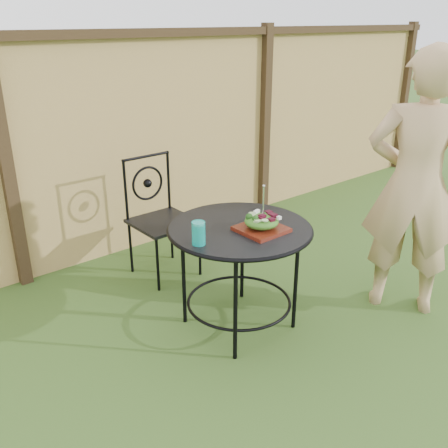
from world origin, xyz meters
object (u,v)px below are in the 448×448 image
patio_chair (159,214)px  salad_plate (261,229)px  diner (415,186)px  patio_table (240,247)px

patio_chair → salad_plate: bearing=-89.0°
diner → salad_plate: size_ratio=6.71×
patio_table → diner: bearing=-26.8°
patio_chair → salad_plate: patio_chair is taller
diner → salad_plate: diner is taller
patio_chair → diner: bearing=-56.0°
patio_table → patio_chair: bearing=88.0°
patio_chair → salad_plate: size_ratio=3.52×
diner → patio_chair: bearing=0.1°
patio_table → diner: diner is taller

